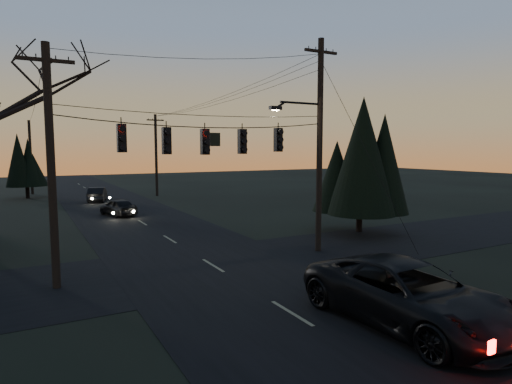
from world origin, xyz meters
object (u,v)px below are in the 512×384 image
utility_pole_right (318,251)px  sedan_oncoming_b (97,195)px  utility_pole_far_r (157,196)px  utility_pole_far_l (33,194)px  suv_near (408,295)px  evergreen_right (361,162)px  sedan_oncoming_a (118,207)px  utility_pole_left (57,288)px

utility_pole_right → sedan_oncoming_b: bearing=103.8°
utility_pole_far_r → utility_pole_right: bearing=-90.0°
utility_pole_far_l → suv_near: utility_pole_far_l is taller
evergreen_right → sedan_oncoming_b: bearing=116.3°
suv_near → sedan_oncoming_b: suv_near is taller
utility_pole_right → sedan_oncoming_a: bearing=111.6°
suv_near → sedan_oncoming_b: size_ratio=1.58×
evergreen_right → suv_near: size_ratio=1.12×
evergreen_right → sedan_oncoming_b: evergreen_right is taller
utility_pole_far_r → sedan_oncoming_a: size_ratio=2.28×
utility_pole_left → sedan_oncoming_a: 16.77m
utility_pole_far_r → suv_near: bearing=-94.9°
utility_pole_left → suv_near: (8.37, -8.27, 0.89)m
suv_near → utility_pole_left: bearing=133.3°
utility_pole_far_r → sedan_oncoming_a: bearing=-117.6°
utility_pole_far_l → sedan_oncoming_b: (5.20, -10.26, 0.66)m
utility_pole_far_l → sedan_oncoming_a: bearing=-75.5°
utility_pole_far_l → sedan_oncoming_a: utility_pole_far_l is taller
utility_pole_far_l → utility_pole_far_r: bearing=-34.8°
utility_pole_right → utility_pole_left: utility_pole_right is taller
utility_pole_far_r → sedan_oncoming_a: utility_pole_far_r is taller
sedan_oncoming_a → evergreen_right: bearing=115.9°
utility_pole_right → evergreen_right: size_ratio=1.40×
sedan_oncoming_a → utility_pole_far_l: bearing=-90.2°
utility_pole_far_l → sedan_oncoming_a: (5.20, -20.06, 0.64)m
utility_pole_far_l → evergreen_right: 37.41m
sedan_oncoming_a → utility_pole_left: bearing=57.2°
utility_pole_far_r → utility_pole_far_l: (-11.50, 8.00, 0.00)m
evergreen_right → utility_pole_far_l: bearing=116.5°
utility_pole_right → sedan_oncoming_a: (-6.30, 15.94, 0.64)m
utility_pole_left → evergreen_right: 17.29m
utility_pole_left → utility_pole_far_r: bearing=67.7°
utility_pole_right → evergreen_right: (5.06, 2.71, 4.17)m
utility_pole_left → utility_pole_far_r: 30.27m
utility_pole_far_r → utility_pole_far_l: bearing=145.2°
utility_pole_right → utility_pole_far_r: (0.00, 28.00, 0.00)m
sedan_oncoming_b → evergreen_right: bearing=130.7°
utility_pole_far_l → evergreen_right: evergreen_right is taller
utility_pole_left → suv_near: 11.80m
evergreen_right → sedan_oncoming_b: 25.91m
utility_pole_left → utility_pole_far_r: size_ratio=1.00×
utility_pole_right → evergreen_right: evergreen_right is taller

